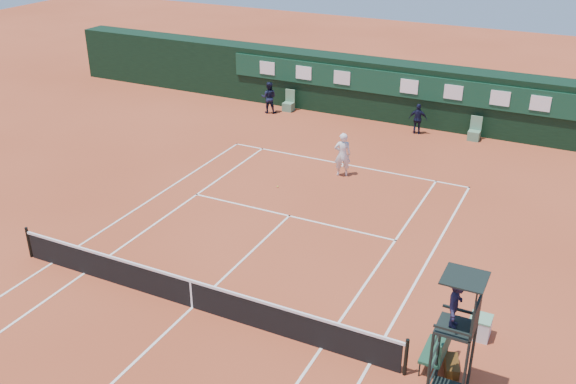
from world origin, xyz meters
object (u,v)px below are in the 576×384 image
object	(u,v)px
umpire_chair	(457,312)
cooler	(480,327)
player_bench	(439,348)
tennis_net	(191,293)
player	(342,154)

from	to	relation	value
umpire_chair	cooler	distance (m)	3.40
player_bench	cooler	world-z (taller)	player_bench
tennis_net	umpire_chair	xyz separation A→B (m)	(7.52, -0.28, 1.95)
tennis_net	player	world-z (taller)	player
player_bench	cooler	bearing A→B (deg)	67.33
tennis_net	umpire_chair	world-z (taller)	umpire_chair
umpire_chair	player	size ratio (longest dim) A/B	1.79
umpire_chair	player	world-z (taller)	umpire_chair
tennis_net	cooler	xyz separation A→B (m)	(7.77, 2.36, -0.18)
cooler	player_bench	bearing A→B (deg)	-112.67
umpire_chair	player_bench	size ratio (longest dim) A/B	2.85
tennis_net	player	distance (m)	10.75
umpire_chair	player_bench	xyz separation A→B (m)	(-0.45, 0.94, -1.86)
umpire_chair	tennis_net	bearing A→B (deg)	177.88
player_bench	player	world-z (taller)	player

